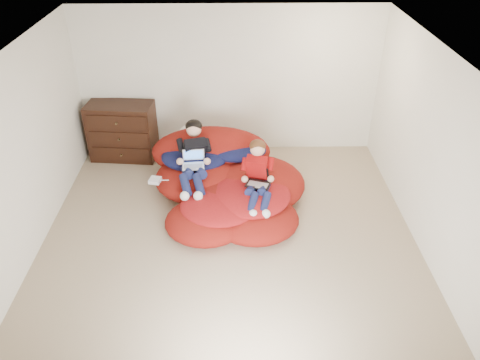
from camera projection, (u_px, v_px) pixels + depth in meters
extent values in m
cube|color=tan|center=(230.00, 243.00, 6.43)|extent=(5.10, 5.10, 0.25)
cube|color=white|center=(229.00, 81.00, 7.79)|extent=(5.10, 0.02, 2.50)
cube|color=white|center=(227.00, 321.00, 3.58)|extent=(5.10, 0.02, 2.50)
cube|color=white|center=(21.00, 159.00, 5.65)|extent=(0.02, 5.10, 2.50)
cube|color=white|center=(433.00, 155.00, 5.72)|extent=(0.02, 5.10, 2.50)
cube|color=silver|center=(227.00, 55.00, 5.00)|extent=(5.10, 5.10, 0.02)
cube|color=black|center=(123.00, 131.00, 7.93)|extent=(1.13, 0.65, 0.98)
cube|color=black|center=(122.00, 154.00, 7.86)|extent=(0.98, 0.12, 0.23)
cylinder|color=#4C3F26|center=(121.00, 155.00, 7.84)|extent=(0.04, 0.06, 0.03)
cube|color=black|center=(119.00, 139.00, 7.70)|extent=(0.98, 0.12, 0.23)
cylinder|color=#4C3F26|center=(119.00, 139.00, 7.68)|extent=(0.04, 0.06, 0.03)
cube|color=black|center=(117.00, 123.00, 7.54)|extent=(0.98, 0.12, 0.23)
cylinder|color=#4C3F26|center=(116.00, 123.00, 7.52)|extent=(0.04, 0.06, 0.03)
ellipsoid|color=maroon|center=(202.00, 178.00, 7.20)|extent=(1.44, 1.29, 0.52)
ellipsoid|color=maroon|center=(256.00, 183.00, 7.11)|extent=(1.49, 1.45, 0.54)
ellipsoid|color=maroon|center=(231.00, 202.00, 6.72)|extent=(1.43, 1.14, 0.46)
ellipsoid|color=maroon|center=(207.00, 221.00, 6.42)|extent=(1.15, 1.05, 0.38)
ellipsoid|color=maroon|center=(255.00, 219.00, 6.48)|extent=(1.23, 1.11, 0.40)
ellipsoid|color=maroon|center=(211.00, 152.00, 7.50)|extent=(1.90, 0.84, 0.84)
ellipsoid|color=#131845|center=(195.00, 156.00, 7.23)|extent=(1.05, 0.86, 0.27)
ellipsoid|color=#131845|center=(236.00, 150.00, 7.31)|extent=(0.96, 0.67, 0.23)
ellipsoid|color=#A31718|center=(250.00, 194.00, 6.61)|extent=(1.16, 1.16, 0.21)
ellipsoid|color=#A31718|center=(220.00, 205.00, 6.46)|extent=(1.10, 0.99, 0.20)
ellipsoid|color=white|center=(193.00, 133.00, 7.57)|extent=(0.47, 0.30, 0.30)
cube|color=black|center=(194.00, 151.00, 6.98)|extent=(0.42, 0.47, 0.49)
sphere|color=#DDA687|center=(194.00, 129.00, 6.93)|extent=(0.23, 0.23, 0.23)
ellipsoid|color=black|center=(194.00, 126.00, 6.93)|extent=(0.25, 0.24, 0.19)
cylinder|color=#151B43|center=(187.00, 171.00, 6.82)|extent=(0.24, 0.39, 0.20)
cylinder|color=#151B43|center=(185.00, 185.00, 6.56)|extent=(0.21, 0.37, 0.23)
sphere|color=white|center=(185.00, 196.00, 6.44)|extent=(0.13, 0.13, 0.13)
cylinder|color=#151B43|center=(200.00, 171.00, 6.82)|extent=(0.24, 0.39, 0.20)
cylinder|color=#151B43|center=(199.00, 185.00, 6.56)|extent=(0.21, 0.37, 0.23)
sphere|color=white|center=(198.00, 196.00, 6.44)|extent=(0.13, 0.13, 0.13)
cube|color=#9F0E0E|center=(257.00, 169.00, 6.62)|extent=(0.36, 0.34, 0.46)
sphere|color=#DDA687|center=(258.00, 149.00, 6.52)|extent=(0.21, 0.21, 0.21)
ellipsoid|color=#4A2913|center=(258.00, 146.00, 6.52)|extent=(0.23, 0.22, 0.18)
cylinder|color=#151B43|center=(252.00, 189.00, 6.53)|extent=(0.22, 0.36, 0.19)
cylinder|color=#151B43|center=(253.00, 203.00, 6.30)|extent=(0.20, 0.34, 0.22)
sphere|color=white|center=(253.00, 214.00, 6.19)|extent=(0.12, 0.12, 0.12)
cylinder|color=#151B43|center=(264.00, 189.00, 6.54)|extent=(0.22, 0.36, 0.19)
cylinder|color=#151B43|center=(265.00, 203.00, 6.30)|extent=(0.20, 0.34, 0.22)
sphere|color=white|center=(266.00, 214.00, 6.19)|extent=(0.12, 0.12, 0.12)
cube|color=silver|center=(193.00, 166.00, 6.79)|extent=(0.33, 0.24, 0.01)
cube|color=gray|center=(193.00, 166.00, 6.78)|extent=(0.28, 0.14, 0.00)
cube|color=silver|center=(194.00, 155.00, 6.85)|extent=(0.32, 0.10, 0.21)
cube|color=#3E78D4|center=(193.00, 155.00, 6.84)|extent=(0.28, 0.08, 0.17)
cube|color=black|center=(258.00, 184.00, 6.51)|extent=(0.38, 0.32, 0.01)
cube|color=gray|center=(258.00, 184.00, 6.50)|extent=(0.30, 0.21, 0.00)
cube|color=black|center=(258.00, 172.00, 6.59)|extent=(0.34, 0.21, 0.21)
cube|color=#509EBA|center=(258.00, 172.00, 6.58)|extent=(0.30, 0.17, 0.17)
cube|color=silver|center=(155.00, 180.00, 6.77)|extent=(0.19, 0.19, 0.06)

